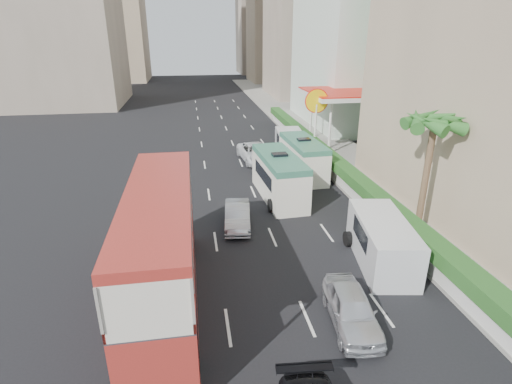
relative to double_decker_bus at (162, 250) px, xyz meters
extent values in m
plane|color=black|center=(6.00, 0.00, -2.53)|extent=(200.00, 200.00, 0.00)
cube|color=#A82C24|center=(0.00, 0.00, 0.00)|extent=(2.50, 11.00, 5.06)
imported|color=silver|center=(3.83, 6.72, -2.53)|extent=(1.89, 4.24, 1.35)
imported|color=silver|center=(7.20, -2.56, -2.53)|extent=(2.08, 4.31, 1.42)
imported|color=silver|center=(7.02, 19.41, -2.53)|extent=(3.08, 5.69, 1.52)
cube|color=silver|center=(7.21, 10.69, -1.02)|extent=(2.69, 6.95, 3.03)
cube|color=silver|center=(10.09, 14.96, -1.09)|extent=(2.47, 6.60, 2.88)
cube|color=silver|center=(10.42, 1.60, -1.41)|extent=(3.14, 5.90, 2.24)
cube|color=silver|center=(10.40, 20.21, -1.40)|extent=(2.79, 5.84, 2.26)
cube|color=#99968C|center=(15.00, 25.00, -2.44)|extent=(6.00, 120.00, 0.18)
cube|color=silver|center=(12.20, 14.00, -1.85)|extent=(0.30, 44.00, 1.00)
cube|color=#2D6626|center=(12.20, 14.00, -1.00)|extent=(1.10, 44.00, 0.70)
cylinder|color=brown|center=(13.80, 4.00, 0.85)|extent=(0.36, 0.36, 6.40)
cube|color=silver|center=(16.00, 23.00, 0.22)|extent=(6.50, 8.00, 5.50)
camera|label=1|loc=(1.45, -14.55, 8.17)|focal=28.00mm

